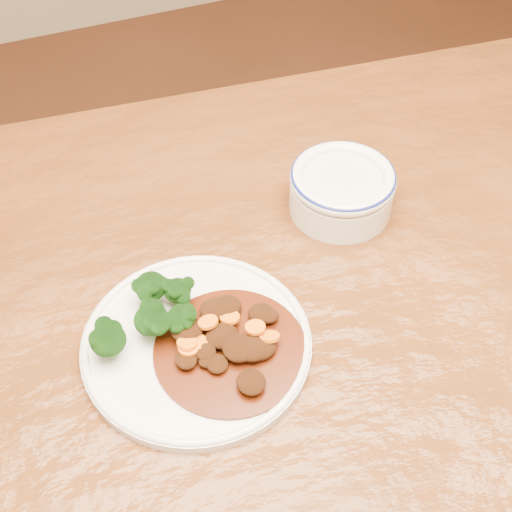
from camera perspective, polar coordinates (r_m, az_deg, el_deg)
name	(u,v)px	position (r m, az deg, el deg)	size (l,w,h in m)	color
dining_table	(319,368)	(0.83, 5.07, -8.89)	(1.57, 1.03, 0.75)	#5E2D10
dinner_plate	(197,343)	(0.74, -4.78, -6.98)	(0.24, 0.24, 0.01)	silver
broccoli_florets	(148,313)	(0.74, -8.60, -4.55)	(0.12, 0.09, 0.04)	#6C9D51
mince_stew	(229,341)	(0.73, -2.17, -6.85)	(0.16, 0.16, 0.03)	#431A07
dip_bowl	(342,189)	(0.86, 6.87, 5.38)	(0.13, 0.13, 0.06)	silver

